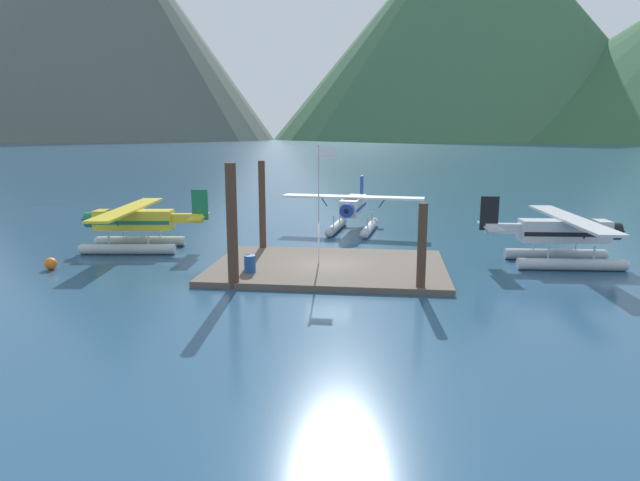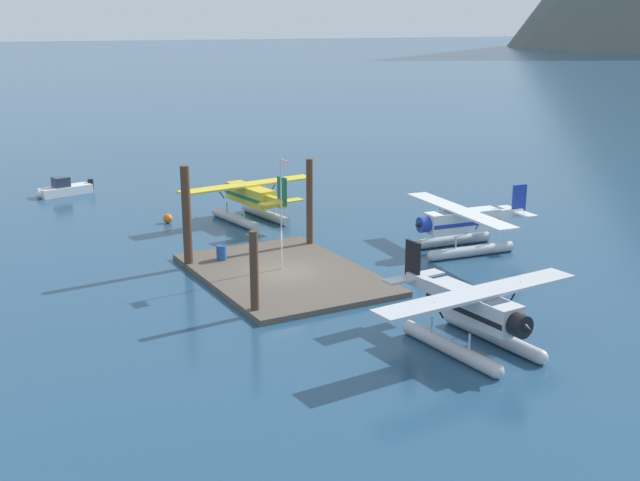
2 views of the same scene
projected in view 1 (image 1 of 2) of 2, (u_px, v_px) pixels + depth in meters
The scene contains 13 objects.
ground_plane at pixel (328, 270), 30.01m from camera, with size 1200.00×1200.00×0.00m, color navy.
dock_platform at pixel (328, 267), 29.98m from camera, with size 12.48×8.59×0.30m, color brown.
piling_near_left at pixel (232, 227), 25.96m from camera, with size 0.51×0.51×5.95m, color #4C3323.
piling_near_right at pixel (422, 249), 25.29m from camera, with size 0.42×0.42×4.20m, color #4C3323.
piling_far_left at pixel (262, 207), 33.92m from camera, with size 0.41×0.41×5.63m, color #4C3323.
flagpole at pixel (321, 191), 29.38m from camera, with size 0.95×0.10×6.41m.
fuel_drum at pixel (250, 264), 28.20m from camera, with size 0.62×0.62×0.88m.
mooring_buoy at pixel (51, 264), 29.99m from camera, with size 0.66×0.66×0.66m, color orange.
mountain_ridge_centre_peak at pixel (472, 18), 494.60m from camera, with size 356.80×356.80×212.48m.
mountain_ridge_east_peak at pixel (92, 9), 449.02m from camera, with size 291.81×291.81×209.29m.
seaplane_silver_stbd_fwd at pixel (564, 237), 30.82m from camera, with size 7.97×10.47×3.84m.
seaplane_yellow_port_fwd at pixel (134, 225), 34.68m from camera, with size 7.95×10.49×3.84m.
seaplane_white_bow_centre at pixel (353, 210), 41.22m from camera, with size 10.49×7.96×3.84m.
Camera 1 is at (3.00, -28.98, 7.38)m, focal length 31.14 mm.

